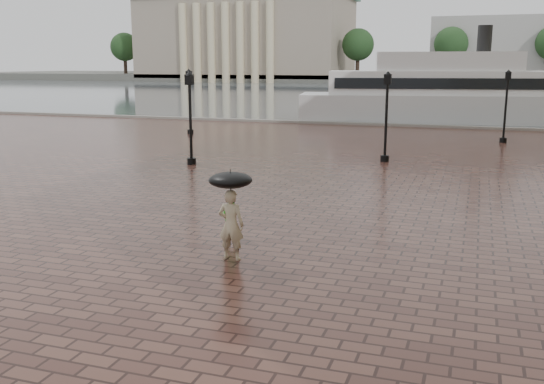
# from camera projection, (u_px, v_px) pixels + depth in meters

# --- Properties ---
(ground) EXTENTS (300.00, 300.00, 0.00)m
(ground) POSITION_uv_depth(u_px,v_px,m) (222.00, 223.00, 19.09)
(ground) COLOR #381F19
(ground) RESTS_ON ground
(harbour_water) EXTENTS (240.00, 240.00, 0.00)m
(harbour_water) POSITION_uv_depth(u_px,v_px,m) (435.00, 92.00, 104.26)
(harbour_water) COLOR #495259
(harbour_water) RESTS_ON ground
(quay_edge) EXTENTS (80.00, 0.60, 0.30)m
(quay_edge) POSITION_uv_depth(u_px,v_px,m) (381.00, 126.00, 48.71)
(quay_edge) COLOR slate
(quay_edge) RESTS_ON ground
(far_shore) EXTENTS (300.00, 60.00, 2.00)m
(far_shore) POSITION_uv_depth(u_px,v_px,m) (453.00, 78.00, 167.01)
(far_shore) COLOR #4C4C47
(far_shore) RESTS_ON ground
(museum) EXTENTS (57.00, 32.50, 26.00)m
(museum) POSITION_uv_depth(u_px,v_px,m) (247.00, 30.00, 167.41)
(museum) COLOR gray
(museum) RESTS_ON ground
(far_trees) EXTENTS (188.00, 8.00, 13.50)m
(far_trees) POSITION_uv_depth(u_px,v_px,m) (451.00, 44.00, 144.88)
(far_trees) COLOR #2D2119
(far_trees) RESTS_ON ground
(street_lamps) EXTENTS (21.44, 14.44, 4.40)m
(street_lamps) POSITION_uv_depth(u_px,v_px,m) (318.00, 109.00, 35.28)
(street_lamps) COLOR black
(street_lamps) RESTS_ON ground
(adult_pedestrian) EXTENTS (0.69, 0.47, 1.83)m
(adult_pedestrian) POSITION_uv_depth(u_px,v_px,m) (231.00, 225.00, 15.37)
(adult_pedestrian) COLOR tan
(adult_pedestrian) RESTS_ON ground
(child_pedestrian) EXTENTS (0.74, 0.65, 1.30)m
(child_pedestrian) POSITION_uv_depth(u_px,v_px,m) (230.00, 215.00, 17.43)
(child_pedestrian) COLOR green
(child_pedestrian) RESTS_ON ground
(ferry_near) EXTENTS (25.04, 10.21, 8.00)m
(ferry_near) POSITION_uv_depth(u_px,v_px,m) (445.00, 94.00, 51.39)
(ferry_near) COLOR silver
(ferry_near) RESTS_ON ground
(umbrella) EXTENTS (1.10, 1.10, 1.18)m
(umbrella) POSITION_uv_depth(u_px,v_px,m) (230.00, 180.00, 15.13)
(umbrella) COLOR black
(umbrella) RESTS_ON ground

